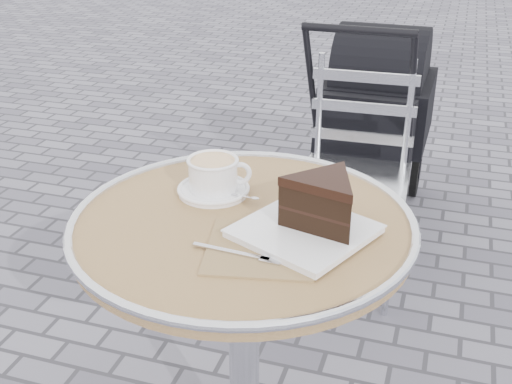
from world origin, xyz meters
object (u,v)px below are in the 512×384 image
(baby_stroller, at_px, (374,121))
(cappuccino_set, at_px, (214,178))
(bistro_chair, at_px, (358,149))
(cafe_table, at_px, (243,286))
(cake_plate_set, at_px, (318,209))

(baby_stroller, bearing_deg, cappuccino_set, -95.72)
(bistro_chair, bearing_deg, cafe_table, -97.05)
(cappuccino_set, bearing_deg, cake_plate_set, -45.87)
(cake_plate_set, bearing_deg, cappuccino_set, -179.68)
(cake_plate_set, bearing_deg, bistro_chair, 118.04)
(cafe_table, xyz_separation_m, bistro_chair, (0.09, 1.00, -0.06))
(bistro_chair, bearing_deg, cappuccino_set, -103.89)
(cafe_table, bearing_deg, bistro_chair, 85.04)
(cafe_table, height_order, cappuccino_set, cappuccino_set)
(cafe_table, xyz_separation_m, cake_plate_set, (0.16, -0.01, 0.22))
(cafe_table, height_order, bistro_chair, bistro_chair)
(cafe_table, distance_m, bistro_chair, 1.01)
(cafe_table, bearing_deg, cake_plate_set, -4.31)
(cappuccino_set, xyz_separation_m, bistro_chair, (0.19, 0.90, -0.26))
(cappuccino_set, distance_m, cake_plate_set, 0.28)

